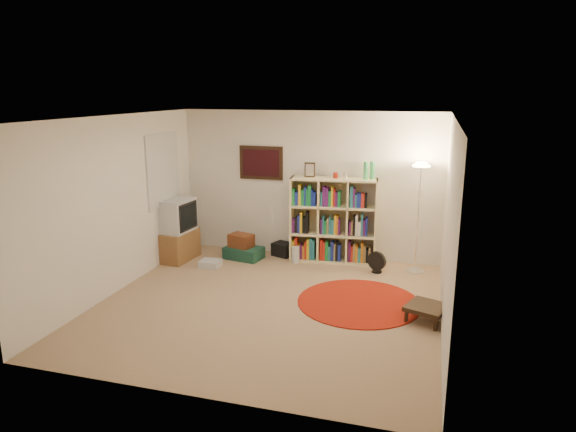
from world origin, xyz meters
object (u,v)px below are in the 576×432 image
Objects in this scene: bookshelf at (332,221)px; tv_stand at (176,231)px; side_table at (427,308)px; floor_lamp at (420,181)px; suitcase at (244,253)px; floor_fan at (377,262)px.

tv_stand is (-2.56, -0.64, -0.18)m from bookshelf.
tv_stand reaches higher than side_table.
bookshelf is 1.62× the size of tv_stand.
floor_lamp reaches higher than bookshelf.
bookshelf is 1.62m from suitcase.
suitcase is at bearing -174.32° from bookshelf.
bookshelf reaches higher than suitcase.
bookshelf reaches higher than tv_stand.
floor_lamp is at bearing -12.99° from bookshelf.
bookshelf is 2.86× the size of side_table.
tv_stand is (-3.37, -0.26, 0.34)m from floor_fan.
floor_lamp is 2.96× the size of side_table.
floor_lamp reaches higher than side_table.
side_table is at bearing -42.14° from floor_fan.
tv_stand is at bearing -151.61° from suitcase.
tv_stand reaches higher than suitcase.
suitcase is 3.52m from side_table.
floor_fan is 0.33× the size of tv_stand.
tv_stand is at bearing -154.20° from floor_fan.
tv_stand is at bearing -173.30° from floor_lamp.
side_table is at bearing -83.24° from floor_lamp.
side_table is (0.21, -1.81, -1.29)m from floor_lamp.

